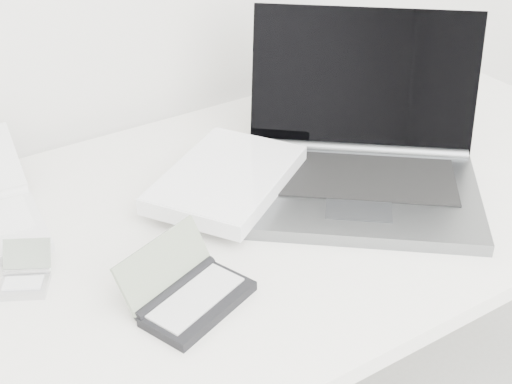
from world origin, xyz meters
TOP-DOWN VIEW (x-y plane):
  - desk at (0.00, 1.55)m, footprint 1.60×0.80m
  - laptop_large at (0.13, 1.54)m, footprint 0.68×0.56m
  - pda_silver at (-0.42, 1.56)m, footprint 0.11×0.11m
  - palmtop_charcoal at (-0.23, 1.39)m, footprint 0.20×0.18m

SIDE VIEW (x-z plane):
  - desk at x=0.00m, z-range 0.32..1.05m
  - pda_silver at x=-0.42m, z-range 0.72..0.77m
  - palmtop_charcoal at x=-0.23m, z-range 0.71..0.79m
  - laptop_large at x=0.13m, z-range 0.63..0.92m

